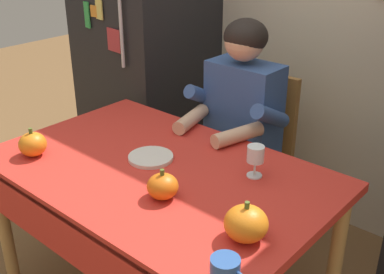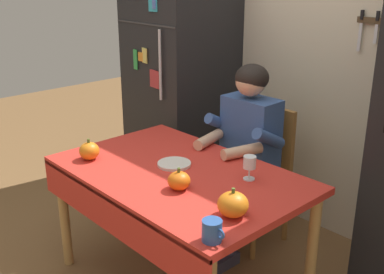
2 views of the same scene
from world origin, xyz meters
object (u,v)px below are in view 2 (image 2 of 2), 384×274
(coffee_mug, at_px, (212,231))
(wine_glass, at_px, (250,163))
(pumpkin_large, at_px, (179,181))
(pumpkin_small, at_px, (89,151))
(pumpkin_medium, at_px, (233,204))
(dining_table, at_px, (176,186))
(serving_tray, at_px, (174,164))
(chair_behind_person, at_px, (260,169))
(refrigerator, at_px, (181,87))
(seated_person, at_px, (243,144))

(coffee_mug, bearing_deg, wine_glass, 117.09)
(pumpkin_large, height_order, pumpkin_small, pumpkin_small)
(wine_glass, height_order, pumpkin_large, wine_glass)
(pumpkin_medium, bearing_deg, coffee_mug, -68.83)
(dining_table, xyz_separation_m, pumpkin_medium, (0.54, -0.13, 0.14))
(coffee_mug, relative_size, serving_tray, 0.59)
(chair_behind_person, height_order, serving_tray, chair_behind_person)
(chair_behind_person, distance_m, pumpkin_large, 0.98)
(coffee_mug, relative_size, wine_glass, 0.85)
(refrigerator, xyz_separation_m, seated_person, (0.91, -0.28, -0.16))
(seated_person, relative_size, pumpkin_small, 9.90)
(serving_tray, bearing_deg, wine_glass, 22.16)
(pumpkin_large, bearing_deg, serving_tray, 143.84)
(pumpkin_large, bearing_deg, refrigerator, 138.06)
(chair_behind_person, height_order, seated_person, seated_person)
(refrigerator, bearing_deg, wine_glass, -27.13)
(refrigerator, bearing_deg, serving_tray, -43.43)
(chair_behind_person, relative_size, pumpkin_large, 7.99)
(chair_behind_person, xyz_separation_m, pumpkin_large, (0.21, -0.92, 0.28))
(pumpkin_large, relative_size, pumpkin_medium, 0.82)
(pumpkin_large, distance_m, serving_tray, 0.31)
(pumpkin_medium, bearing_deg, chair_behind_person, 122.32)
(pumpkin_medium, bearing_deg, serving_tray, 163.37)
(dining_table, distance_m, coffee_mug, 0.72)
(pumpkin_large, bearing_deg, pumpkin_small, -169.42)
(coffee_mug, bearing_deg, seated_person, 125.13)
(chair_behind_person, bearing_deg, wine_glass, -56.53)
(pumpkin_small, bearing_deg, pumpkin_large, 10.58)
(refrigerator, relative_size, coffee_mug, 16.08)
(coffee_mug, xyz_separation_m, serving_tray, (-0.70, 0.40, -0.04))
(refrigerator, relative_size, chair_behind_person, 1.94)
(chair_behind_person, height_order, pumpkin_medium, chair_behind_person)
(refrigerator, height_order, chair_behind_person, refrigerator)
(pumpkin_small, bearing_deg, wine_glass, 30.09)
(chair_behind_person, distance_m, wine_glass, 0.75)
(wine_glass, relative_size, serving_tray, 0.69)
(seated_person, height_order, pumpkin_large, seated_person)
(wine_glass, bearing_deg, pumpkin_small, -149.91)
(dining_table, xyz_separation_m, wine_glass, (0.34, 0.22, 0.17))
(chair_behind_person, height_order, pumpkin_large, chair_behind_person)
(wine_glass, bearing_deg, chair_behind_person, 123.47)
(seated_person, bearing_deg, chair_behind_person, 90.00)
(dining_table, xyz_separation_m, pumpkin_large, (0.17, -0.13, 0.13))
(chair_behind_person, bearing_deg, dining_table, -87.09)
(pumpkin_large, bearing_deg, wine_glass, 65.15)
(seated_person, xyz_separation_m, coffee_mug, (0.67, -0.95, 0.05))
(pumpkin_large, xyz_separation_m, pumpkin_small, (-0.65, -0.12, 0.00))
(wine_glass, distance_m, pumpkin_large, 0.39)
(coffee_mug, distance_m, wine_glass, 0.64)
(chair_behind_person, distance_m, seated_person, 0.29)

